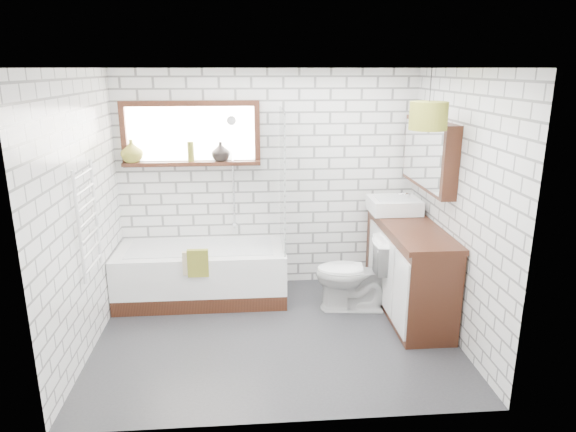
{
  "coord_description": "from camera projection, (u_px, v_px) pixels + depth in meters",
  "views": [
    {
      "loc": [
        -0.24,
        -4.48,
        2.5
      ],
      "look_at": [
        0.14,
        0.25,
        1.13
      ],
      "focal_mm": 32.0,
      "sensor_mm": 36.0,
      "label": 1
    }
  ],
  "objects": [
    {
      "name": "floor",
      "position": [
        276.0,
        335.0,
        5.01
      ],
      "size": [
        3.4,
        2.6,
        0.01
      ],
      "primitive_type": "cube",
      "color": "#27272B",
      "rests_on": "ground"
    },
    {
      "name": "ceiling",
      "position": [
        274.0,
        67.0,
        4.31
      ],
      "size": [
        3.4,
        2.6,
        0.01
      ],
      "primitive_type": "cube",
      "color": "white",
      "rests_on": "ground"
    },
    {
      "name": "wall_back",
      "position": [
        268.0,
        181.0,
        5.91
      ],
      "size": [
        3.4,
        0.01,
        2.5
      ],
      "primitive_type": "cube",
      "color": "white",
      "rests_on": "ground"
    },
    {
      "name": "wall_front",
      "position": [
        286.0,
        263.0,
        3.41
      ],
      "size": [
        3.4,
        0.01,
        2.5
      ],
      "primitive_type": "cube",
      "color": "white",
      "rests_on": "ground"
    },
    {
      "name": "wall_left",
      "position": [
        82.0,
        215.0,
        4.53
      ],
      "size": [
        0.01,
        2.6,
        2.5
      ],
      "primitive_type": "cube",
      "color": "white",
      "rests_on": "ground"
    },
    {
      "name": "wall_right",
      "position": [
        457.0,
        207.0,
        4.79
      ],
      "size": [
        0.01,
        2.6,
        2.5
      ],
      "primitive_type": "cube",
      "color": "white",
      "rests_on": "ground"
    },
    {
      "name": "window",
      "position": [
        191.0,
        134.0,
        5.65
      ],
      "size": [
        1.52,
        0.16,
        0.68
      ],
      "primitive_type": "cube",
      "color": "black",
      "rests_on": "wall_back"
    },
    {
      "name": "towel_radiator",
      "position": [
        88.0,
        220.0,
        4.54
      ],
      "size": [
        0.06,
        0.52,
        1.0
      ],
      "primitive_type": "cube",
      "color": "white",
      "rests_on": "wall_left"
    },
    {
      "name": "mirror_cabinet",
      "position": [
        429.0,
        154.0,
        5.25
      ],
      "size": [
        0.16,
        1.2,
        0.7
      ],
      "primitive_type": "cube",
      "color": "black",
      "rests_on": "wall_right"
    },
    {
      "name": "shower_riser",
      "position": [
        233.0,
        173.0,
        5.81
      ],
      "size": [
        0.02,
        0.02,
        1.3
      ],
      "primitive_type": "cylinder",
      "color": "silver",
      "rests_on": "wall_back"
    },
    {
      "name": "bathtub",
      "position": [
        202.0,
        273.0,
        5.72
      ],
      "size": [
        1.84,
        0.81,
        0.6
      ],
      "primitive_type": "cube",
      "color": "white",
      "rests_on": "floor"
    },
    {
      "name": "shower_screen",
      "position": [
        282.0,
        180.0,
        5.5
      ],
      "size": [
        0.02,
        0.72,
        1.5
      ],
      "primitive_type": "cube",
      "color": "white",
      "rests_on": "bathtub"
    },
    {
      "name": "towel_green",
      "position": [
        198.0,
        263.0,
        5.25
      ],
      "size": [
        0.21,
        0.06,
        0.29
      ],
      "primitive_type": "cube",
      "color": "olive",
      "rests_on": "bathtub"
    },
    {
      "name": "towel_beige",
      "position": [
        192.0,
        263.0,
        5.25
      ],
      "size": [
        0.19,
        0.05,
        0.25
      ],
      "primitive_type": "cube",
      "color": "tan",
      "rests_on": "bathtub"
    },
    {
      "name": "vanity",
      "position": [
        408.0,
        267.0,
        5.41
      ],
      "size": [
        0.54,
        1.69,
        0.97
      ],
      "primitive_type": "cube",
      "color": "black",
      "rests_on": "floor"
    },
    {
      "name": "basin",
      "position": [
        394.0,
        205.0,
        5.66
      ],
      "size": [
        0.53,
        0.47,
        0.16
      ],
      "primitive_type": "cube",
      "color": "white",
      "rests_on": "vanity"
    },
    {
      "name": "tap",
      "position": [
        408.0,
        200.0,
        5.66
      ],
      "size": [
        0.04,
        0.04,
        0.16
      ],
      "primitive_type": "cylinder",
      "rotation": [
        0.0,
        0.0,
        -0.41
      ],
      "color": "silver",
      "rests_on": "vanity"
    },
    {
      "name": "toilet",
      "position": [
        353.0,
        274.0,
        5.43
      ],
      "size": [
        0.53,
        0.83,
        0.81
      ],
      "primitive_type": "imported",
      "rotation": [
        0.0,
        0.0,
        -1.68
      ],
      "color": "white",
      "rests_on": "floor"
    },
    {
      "name": "vase_olive",
      "position": [
        132.0,
        153.0,
        5.62
      ],
      "size": [
        0.26,
        0.26,
        0.25
      ],
      "primitive_type": "imported",
      "rotation": [
        0.0,
        0.0,
        -0.09
      ],
      "color": "olive",
      "rests_on": "window"
    },
    {
      "name": "vase_dark",
      "position": [
        221.0,
        153.0,
        5.7
      ],
      "size": [
        0.26,
        0.26,
        0.21
      ],
      "primitive_type": "imported",
      "rotation": [
        0.0,
        0.0,
        -0.35
      ],
      "color": "black",
      "rests_on": "window"
    },
    {
      "name": "bottle",
      "position": [
        191.0,
        153.0,
        5.68
      ],
      "size": [
        0.08,
        0.08,
        0.22
      ],
      "primitive_type": "cylinder",
      "rotation": [
        0.0,
        0.0,
        -0.2
      ],
      "color": "olive",
      "rests_on": "window"
    },
    {
      "name": "pendant",
      "position": [
        428.0,
        116.0,
        4.45
      ],
      "size": [
        0.33,
        0.33,
        0.24
      ],
      "primitive_type": "cylinder",
      "color": "olive",
      "rests_on": "ceiling"
    }
  ]
}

